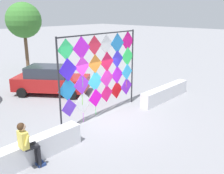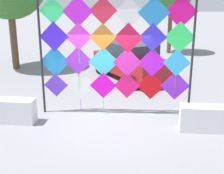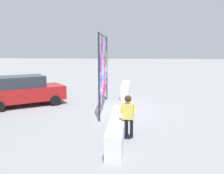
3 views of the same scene
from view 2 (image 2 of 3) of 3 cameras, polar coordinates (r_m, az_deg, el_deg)
name	(u,v)px [view 2 (image 2 of 3)]	position (r m, az deg, el deg)	size (l,w,h in m)	color
ground	(107,121)	(9.14, -0.98, -6.44)	(120.00, 120.00, 0.00)	gray
kite_display_rack	(116,46)	(9.10, 0.77, 7.65)	(4.69, 0.24, 3.69)	#232328
parked_car	(131,60)	(13.60, 3.67, 5.03)	(3.83, 4.36, 1.59)	maroon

